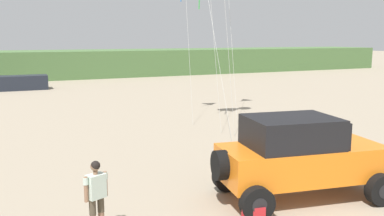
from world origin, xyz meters
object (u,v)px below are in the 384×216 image
(jeep, at_px, (300,155))
(distant_sedan, at_px, (21,83))
(person_watching, at_px, (96,193))
(cooler_box, at_px, (253,213))

(jeep, bearing_deg, distant_sedan, 100.54)
(person_watching, bearing_deg, jeep, -2.32)
(cooler_box, bearing_deg, jeep, 49.63)
(distant_sedan, bearing_deg, person_watching, -88.78)
(jeep, xyz_separation_m, cooler_box, (-1.91, -0.71, -1.01))
(jeep, height_order, person_watching, jeep)
(jeep, distance_m, person_watching, 5.44)
(jeep, height_order, distant_sedan, jeep)
(jeep, relative_size, cooler_box, 8.92)
(jeep, xyz_separation_m, distant_sedan, (-5.43, 29.20, -0.60))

